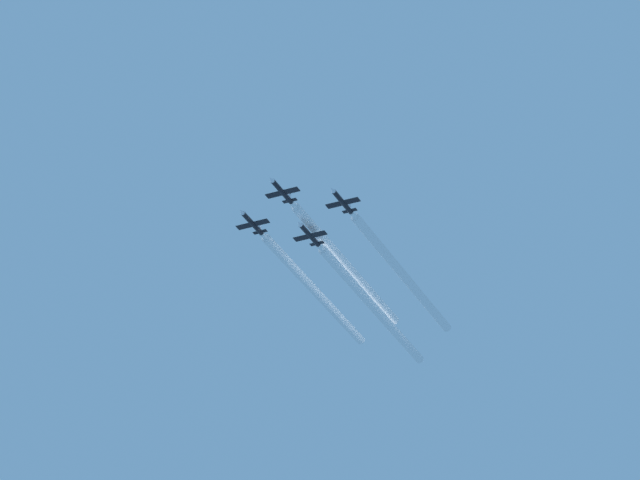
{
  "coord_description": "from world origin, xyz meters",
  "views": [
    {
      "loc": [
        -158.68,
        337.64,
        2.12
      ],
      "look_at": [
        0.26,
        -13.69,
        233.03
      ],
      "focal_mm": 102.91,
      "sensor_mm": 36.0,
      "label": 1
    }
  ],
  "objects_px": {
    "jet_lead": "(281,191)",
    "jet_right_wingman": "(251,222)",
    "jet_slot": "(309,234)",
    "jet_left_wingman": "(342,201)"
  },
  "relations": [
    {
      "from": "jet_lead",
      "to": "jet_slot",
      "type": "height_order",
      "value": "jet_lead"
    },
    {
      "from": "jet_lead",
      "to": "jet_left_wingman",
      "type": "height_order",
      "value": "jet_lead"
    },
    {
      "from": "jet_left_wingman",
      "to": "jet_slot",
      "type": "bearing_deg",
      "value": -33.86
    },
    {
      "from": "jet_right_wingman",
      "to": "jet_slot",
      "type": "height_order",
      "value": "jet_right_wingman"
    },
    {
      "from": "jet_lead",
      "to": "jet_right_wingman",
      "type": "height_order",
      "value": "jet_lead"
    },
    {
      "from": "jet_left_wingman",
      "to": "jet_slot",
      "type": "xyz_separation_m",
      "value": [
        12.35,
        -8.29,
        -1.58
      ]
    },
    {
      "from": "jet_left_wingman",
      "to": "jet_slot",
      "type": "relative_size",
      "value": 1.0
    },
    {
      "from": "jet_lead",
      "to": "jet_right_wingman",
      "type": "distance_m",
      "value": 14.38
    },
    {
      "from": "jet_right_wingman",
      "to": "jet_slot",
      "type": "bearing_deg",
      "value": -145.42
    },
    {
      "from": "jet_lead",
      "to": "jet_right_wingman",
      "type": "bearing_deg",
      "value": -34.49
    }
  ]
}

